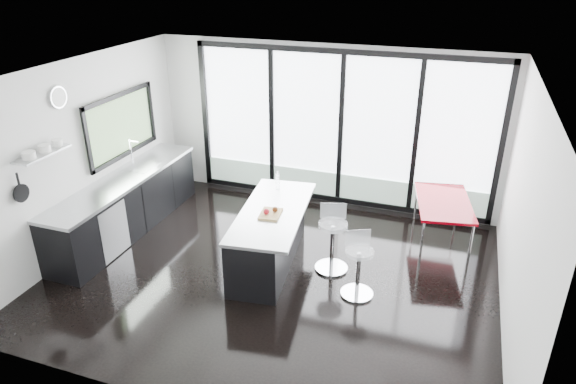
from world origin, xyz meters
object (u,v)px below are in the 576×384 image
at_px(island, 269,236).
at_px(red_table, 441,222).
at_px(bar_stool_near, 358,273).
at_px(bar_stool_far, 332,246).

height_order(island, red_table, island).
bearing_deg(red_table, bar_stool_near, -117.90).
height_order(island, bar_stool_near, island).
bearing_deg(island, bar_stool_near, -15.01).
distance_m(bar_stool_near, red_table, 1.96).
xyz_separation_m(bar_stool_far, red_table, (1.39, 1.26, -0.01)).
distance_m(island, bar_stool_far, 0.92).
relative_size(bar_stool_near, red_table, 0.51).
bearing_deg(bar_stool_far, bar_stool_near, -60.49).
height_order(bar_stool_near, red_table, red_table).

